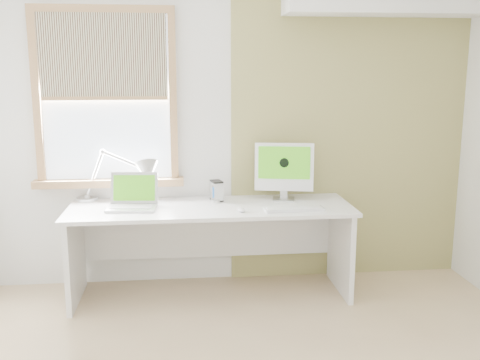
{
  "coord_description": "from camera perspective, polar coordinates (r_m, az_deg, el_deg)",
  "views": [
    {
      "loc": [
        -0.4,
        -2.72,
        1.76
      ],
      "look_at": [
        0.0,
        1.05,
        1.0
      ],
      "focal_mm": 40.7,
      "sensor_mm": 36.0,
      "label": 1
    }
  ],
  "objects": [
    {
      "name": "room",
      "position": [
        2.78,
        2.28,
        1.82
      ],
      "size": [
        4.04,
        3.54,
        2.64
      ],
      "color": "tan",
      "rests_on": "ground"
    },
    {
      "name": "accent_wall",
      "position": [
        4.69,
        11.38,
        5.5
      ],
      "size": [
        2.0,
        0.02,
        2.6
      ],
      "primitive_type": "cube",
      "color": "#9A9154",
      "rests_on": "room"
    },
    {
      "name": "window",
      "position": [
        4.48,
        -13.9,
        8.26
      ],
      "size": [
        1.2,
        0.14,
        1.42
      ],
      "color": "#A2774A",
      "rests_on": "room"
    },
    {
      "name": "desk",
      "position": [
        4.34,
        -3.11,
        -5.06
      ],
      "size": [
        2.2,
        0.7,
        0.73
      ],
      "color": "white",
      "rests_on": "room"
    },
    {
      "name": "desk_lamp",
      "position": [
        4.4,
        -10.87,
        0.53
      ],
      "size": [
        0.73,
        0.36,
        0.42
      ],
      "color": "#B2B4B7",
      "rests_on": "desk"
    },
    {
      "name": "laptop",
      "position": [
        4.26,
        -11.15,
        -1.99
      ],
      "size": [
        0.39,
        0.33,
        0.26
      ],
      "color": "#B2B4B7",
      "rests_on": "desk"
    },
    {
      "name": "phone_dock",
      "position": [
        4.35,
        -2.61,
        -1.82
      ],
      "size": [
        0.09,
        0.09,
        0.14
      ],
      "color": "#B2B4B7",
      "rests_on": "desk"
    },
    {
      "name": "external_drive",
      "position": [
        4.39,
        -2.47,
        -1.13
      ],
      "size": [
        0.11,
        0.14,
        0.16
      ],
      "color": "#B2B4B7",
      "rests_on": "desk"
    },
    {
      "name": "imac",
      "position": [
        4.41,
        4.65,
        1.25
      ],
      "size": [
        0.48,
        0.2,
        0.46
      ],
      "color": "#B2B4B7",
      "rests_on": "desk"
    },
    {
      "name": "keyboard",
      "position": [
        4.12,
        5.72,
        -3.04
      ],
      "size": [
        0.46,
        0.15,
        0.02
      ],
      "color": "white",
      "rests_on": "desk"
    },
    {
      "name": "mouse",
      "position": [
        4.06,
        0.11,
        -3.15
      ],
      "size": [
        0.08,
        0.11,
        0.03
      ],
      "primitive_type": "ellipsoid",
      "rotation": [
        0.0,
        0.0,
        0.34
      ],
      "color": "white",
      "rests_on": "desk"
    }
  ]
}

